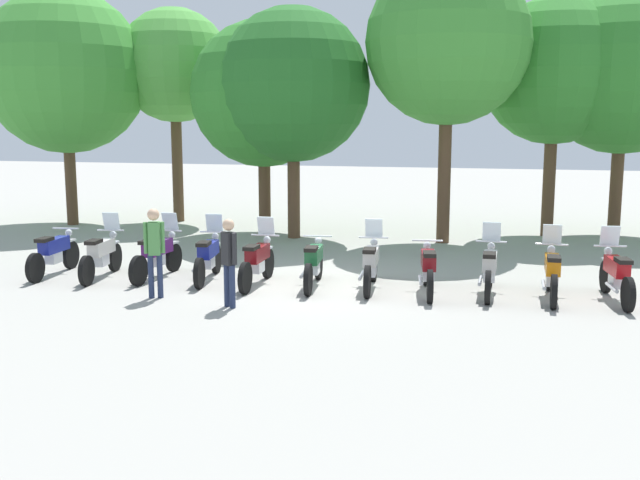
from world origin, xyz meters
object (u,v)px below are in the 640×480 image
(motorcycle_5, at_px, (314,263))
(tree_6, at_px, (623,73))
(motorcycle_0, at_px, (54,253))
(motorcycle_2, at_px, (157,255))
(motorcycle_4, at_px, (257,261))
(motorcycle_8, at_px, (489,269))
(motorcycle_10, at_px, (616,274))
(motorcycle_7, at_px, (428,268))
(tree_2, at_px, (263,94))
(motorcycle_3, at_px, (208,256))
(tree_4, at_px, (448,43))
(motorcycle_9, at_px, (552,272))
(person_1, at_px, (229,256))
(motorcycle_6, at_px, (371,264))
(tree_1, at_px, (174,66))
(tree_0, at_px, (65,72))
(person_0, at_px, (154,246))
(tree_5, at_px, (554,71))
(motorcycle_1, at_px, (102,254))
(tree_3, at_px, (293,85))

(motorcycle_5, distance_m, tree_6, 11.88)
(motorcycle_0, height_order, motorcycle_5, same)
(motorcycle_2, xyz_separation_m, motorcycle_4, (2.34, -0.13, 0.00))
(motorcycle_8, height_order, motorcycle_10, same)
(motorcycle_4, xyz_separation_m, tree_6, (8.04, 8.87, 4.23))
(motorcycle_0, xyz_separation_m, motorcycle_8, (9.39, 0.53, 0.01))
(motorcycle_7, distance_m, tree_6, 10.70)
(tree_2, bearing_deg, motorcycle_3, -81.74)
(motorcycle_10, bearing_deg, motorcycle_4, 85.55)
(tree_4, bearing_deg, motorcycle_9, -66.97)
(motorcycle_5, relative_size, tree_2, 0.35)
(motorcycle_0, xyz_separation_m, person_1, (4.81, -1.71, 0.45))
(motorcycle_6, relative_size, motorcycle_9, 1.00)
(motorcycle_10, bearing_deg, tree_4, 24.36)
(tree_1, bearing_deg, motorcycle_9, -35.70)
(motorcycle_4, bearing_deg, motorcycle_0, 90.54)
(motorcycle_5, height_order, tree_0, tree_0)
(motorcycle_2, relative_size, tree_4, 0.28)
(person_0, bearing_deg, motorcycle_10, 80.04)
(motorcycle_2, relative_size, motorcycle_9, 1.00)
(motorcycle_8, bearing_deg, motorcycle_4, 94.33)
(motorcycle_5, bearing_deg, motorcycle_3, 82.02)
(motorcycle_0, xyz_separation_m, tree_5, (10.82, 8.69, 4.29))
(motorcycle_0, height_order, motorcycle_7, same)
(motorcycle_1, height_order, motorcycle_4, same)
(tree_2, xyz_separation_m, tree_6, (10.17, 2.09, 0.59))
(tree_4, relative_size, tree_6, 1.09)
(motorcycle_4, bearing_deg, tree_2, 15.87)
(motorcycle_5, bearing_deg, person_0, 115.41)
(motorcycle_4, relative_size, person_0, 1.26)
(motorcycle_7, relative_size, tree_2, 0.34)
(tree_5, bearing_deg, motorcycle_7, -107.30)
(motorcycle_1, distance_m, tree_5, 13.67)
(motorcycle_4, height_order, tree_0, tree_0)
(motorcycle_1, bearing_deg, person_0, -133.51)
(tree_3, bearing_deg, motorcycle_2, -101.77)
(motorcycle_9, distance_m, tree_5, 9.28)
(motorcycle_3, height_order, tree_0, tree_0)
(person_1, distance_m, tree_6, 13.88)
(motorcycle_8, xyz_separation_m, tree_1, (-10.59, 8.39, 4.65))
(motorcycle_5, bearing_deg, motorcycle_7, -97.12)
(motorcycle_8, xyz_separation_m, tree_6, (3.34, 8.51, 4.23))
(motorcycle_4, relative_size, motorcycle_5, 1.00)
(motorcycle_10, height_order, person_0, person_0)
(motorcycle_9, bearing_deg, tree_2, 51.04)
(tree_5, bearing_deg, motorcycle_2, -135.28)
(motorcycle_5, distance_m, motorcycle_7, 2.35)
(motorcycle_3, height_order, tree_4, tree_4)
(motorcycle_7, relative_size, tree_3, 0.33)
(tree_1, bearing_deg, tree_6, 0.49)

